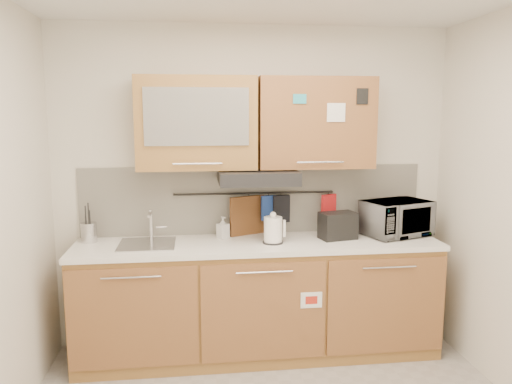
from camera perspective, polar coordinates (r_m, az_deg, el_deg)
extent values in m
plane|color=silver|center=(4.11, -0.25, 0.52)|extent=(3.20, 0.00, 3.20)
cube|color=#A8783B|center=(4.04, 0.27, -12.27)|extent=(2.80, 0.60, 0.88)
cube|color=black|center=(4.20, 0.27, -17.24)|extent=(2.80, 0.54, 0.10)
cube|color=#A16A39|center=(3.74, -13.85, -13.86)|extent=(0.91, 0.02, 0.74)
cylinder|color=silver|center=(3.61, -14.09, -9.46)|extent=(0.41, 0.01, 0.01)
cube|color=#A16A39|center=(3.74, 0.90, -13.56)|extent=(0.91, 0.02, 0.74)
cylinder|color=silver|center=(3.61, 0.97, -9.16)|extent=(0.41, 0.01, 0.01)
cube|color=#A16A39|center=(3.97, 14.69, -12.49)|extent=(0.91, 0.02, 0.74)
cylinder|color=silver|center=(3.85, 15.02, -8.32)|extent=(0.41, 0.01, 0.01)
cube|color=white|center=(3.89, 0.30, -5.99)|extent=(2.82, 0.62, 0.04)
cube|color=silver|center=(4.11, -0.23, -0.88)|extent=(2.80, 0.02, 0.56)
cube|color=#A8783B|center=(3.86, -6.81, 7.82)|extent=(0.90, 0.35, 0.70)
cube|color=silver|center=(3.67, -6.80, 8.54)|extent=(0.76, 0.02, 0.42)
cube|color=#A16A39|center=(3.97, 6.71, 7.85)|extent=(0.90, 0.35, 0.70)
cube|color=white|center=(3.83, 9.15, 8.96)|extent=(0.14, 0.00, 0.14)
cube|color=black|center=(3.85, 0.19, 1.75)|extent=(0.60, 0.46, 0.10)
cube|color=silver|center=(3.88, -12.34, -6.00)|extent=(0.42, 0.40, 0.03)
cylinder|color=silver|center=(4.00, -11.91, -3.68)|extent=(0.03, 0.03, 0.24)
cylinder|color=silver|center=(3.91, -12.05, -2.50)|extent=(0.02, 0.18, 0.02)
cylinder|color=black|center=(4.06, -0.17, -0.14)|extent=(1.30, 0.02, 0.02)
cylinder|color=silver|center=(4.06, -18.55, -4.40)|extent=(0.14, 0.14, 0.15)
cylinder|color=black|center=(4.06, -18.85, -3.46)|extent=(0.01, 0.01, 0.28)
cylinder|color=black|center=(4.04, -18.41, -3.75)|extent=(0.01, 0.01, 0.25)
cylinder|color=black|center=(4.07, -18.54, -3.29)|extent=(0.01, 0.01, 0.31)
cylinder|color=black|center=(4.04, -18.84, -3.98)|extent=(0.01, 0.01, 0.22)
cylinder|color=white|center=(3.82, 1.95, -4.37)|extent=(0.15, 0.15, 0.20)
sphere|color=white|center=(3.80, 1.96, -2.61)|extent=(0.05, 0.05, 0.05)
cube|color=white|center=(3.84, 3.22, -4.16)|extent=(0.02, 0.03, 0.13)
cylinder|color=black|center=(3.85, 1.94, -5.73)|extent=(0.16, 0.16, 0.01)
cube|color=black|center=(4.00, 9.34, -3.81)|extent=(0.31, 0.22, 0.21)
cube|color=black|center=(3.96, 8.74, -2.49)|extent=(0.10, 0.14, 0.01)
cube|color=black|center=(4.01, 10.01, -2.38)|extent=(0.10, 0.14, 0.01)
imported|color=#999999|center=(4.21, 15.74, -2.89)|extent=(0.60, 0.50, 0.28)
imported|color=#999999|center=(3.98, -3.80, -4.06)|extent=(0.11, 0.11, 0.17)
cube|color=brown|center=(4.09, -0.80, -3.40)|extent=(0.33, 0.16, 0.42)
cube|color=navy|center=(4.09, 1.46, -1.83)|extent=(0.13, 0.05, 0.20)
cube|color=black|center=(4.10, 2.89, -1.93)|extent=(0.15, 0.06, 0.22)
cube|color=red|center=(4.19, 8.31, -1.46)|extent=(0.14, 0.08, 0.18)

